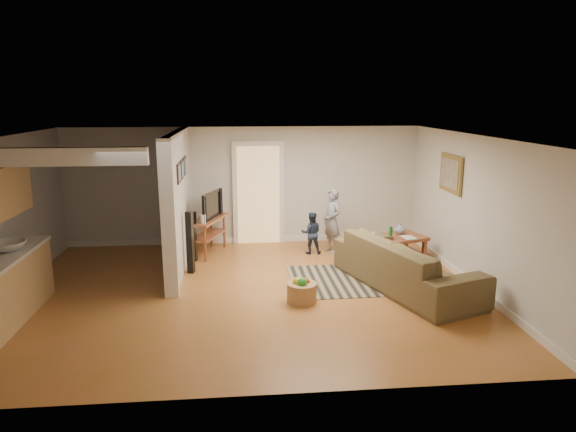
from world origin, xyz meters
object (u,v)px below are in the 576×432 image
(toddler, at_px, (311,253))
(speaker_right, at_px, (194,236))
(coffee_table, at_px, (393,242))
(child, at_px, (331,252))
(toy_basket, at_px, (302,291))
(tv_console, at_px, (208,222))
(speaker_left, at_px, (190,242))
(sofa, at_px, (404,288))

(toddler, bearing_deg, speaker_right, 11.18)
(coffee_table, bearing_deg, child, 147.23)
(speaker_right, xyz_separation_m, toy_basket, (1.82, -2.24, -0.32))
(tv_console, bearing_deg, speaker_left, -83.43)
(tv_console, distance_m, child, 2.58)
(speaker_left, xyz_separation_m, child, (2.75, 1.03, -0.57))
(speaker_left, relative_size, child, 0.86)
(tv_console, relative_size, speaker_left, 1.11)
(speaker_left, distance_m, toddler, 2.58)
(speaker_left, bearing_deg, sofa, 0.13)
(tv_console, height_order, toddler, tv_console)
(tv_console, distance_m, speaker_right, 0.54)
(toy_basket, bearing_deg, toddler, 78.82)
(speaker_left, height_order, toddler, speaker_left)
(child, height_order, toddler, child)
(speaker_left, bearing_deg, child, 37.69)
(sofa, relative_size, toy_basket, 6.05)
(coffee_table, height_order, child, coffee_table)
(toy_basket, bearing_deg, tv_console, 120.30)
(coffee_table, bearing_deg, sofa, -98.40)
(coffee_table, bearing_deg, speaker_left, -174.87)
(toy_basket, bearing_deg, coffee_table, 43.45)
(speaker_right, bearing_deg, child, 24.73)
(speaker_left, xyz_separation_m, toy_basket, (1.82, -1.54, -0.39))
(speaker_left, bearing_deg, toddler, 39.96)
(speaker_left, relative_size, toddler, 1.33)
(coffee_table, relative_size, speaker_right, 1.44)
(speaker_right, height_order, child, speaker_right)
(tv_console, height_order, speaker_left, speaker_left)
(sofa, height_order, toy_basket, toy_basket)
(toddler, bearing_deg, toy_basket, 83.25)
(speaker_right, bearing_deg, speaker_left, -72.06)
(toy_basket, height_order, toddler, toddler)
(tv_console, bearing_deg, speaker_right, -101.41)
(toy_basket, bearing_deg, speaker_right, 129.13)
(speaker_left, bearing_deg, coffee_table, 22.30)
(speaker_left, xyz_separation_m, toddler, (2.32, 0.98, -0.57))
(toy_basket, relative_size, child, 0.35)
(child, bearing_deg, tv_console, -115.99)
(speaker_right, height_order, toddler, speaker_right)
(sofa, bearing_deg, toy_basket, 84.33)
(child, bearing_deg, coffee_table, 33.71)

